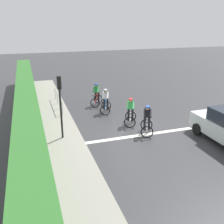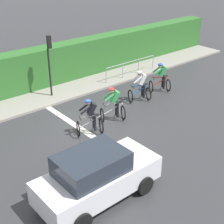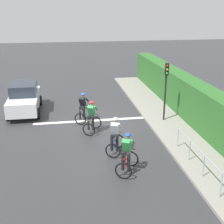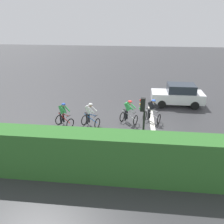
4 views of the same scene
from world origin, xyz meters
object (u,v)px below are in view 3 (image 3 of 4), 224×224
(cyclist_fourth, at_px, (83,108))
(car_white, at_px, (24,98))
(cyclist_second, at_px, (115,137))
(pedestrian_railing_kerbside, at_px, (197,152))
(cyclist_lead, at_px, (127,155))
(cyclist_mid, at_px, (92,118))
(traffic_light_near_crossing, at_px, (166,84))

(cyclist_fourth, height_order, car_white, car_white)
(cyclist_second, distance_m, cyclist_fourth, 4.21)
(pedestrian_railing_kerbside, bearing_deg, cyclist_lead, -5.76)
(car_white, bearing_deg, cyclist_mid, 134.07)
(cyclist_fourth, xyz_separation_m, pedestrian_railing_kerbside, (-3.99, 6.06, 0.01))
(cyclist_lead, height_order, cyclist_fourth, same)
(cyclist_second, distance_m, pedestrian_railing_kerbside, 3.51)
(cyclist_mid, distance_m, pedestrian_railing_kerbside, 5.79)
(cyclist_lead, xyz_separation_m, cyclist_second, (0.16, -1.72, 0.00))
(cyclist_mid, distance_m, traffic_light_near_crossing, 4.45)
(cyclist_lead, distance_m, cyclist_mid, 4.31)
(cyclist_second, height_order, cyclist_fourth, same)
(cyclist_lead, bearing_deg, cyclist_mid, -77.45)
(traffic_light_near_crossing, bearing_deg, car_white, -21.24)
(cyclist_mid, distance_m, car_white, 5.38)
(cyclist_lead, height_order, traffic_light_near_crossing, traffic_light_near_crossing)
(cyclist_second, xyz_separation_m, cyclist_mid, (0.78, -2.49, 0.00))
(cyclist_fourth, distance_m, pedestrian_railing_kerbside, 7.25)
(cyclist_lead, height_order, cyclist_mid, same)
(cyclist_mid, bearing_deg, cyclist_fourth, -78.18)
(cyclist_lead, relative_size, cyclist_fourth, 1.00)
(cyclist_mid, height_order, car_white, car_white)
(traffic_light_near_crossing, bearing_deg, cyclist_second, 44.40)
(cyclist_lead, relative_size, pedestrian_railing_kerbside, 0.42)
(cyclist_lead, bearing_deg, car_white, -59.91)
(car_white, height_order, pedestrian_railing_kerbside, car_white)
(cyclist_second, xyz_separation_m, traffic_light_near_crossing, (-3.36, -3.29, 1.43))
(pedestrian_railing_kerbside, bearing_deg, cyclist_second, -34.68)
(cyclist_lead, xyz_separation_m, cyclist_mid, (0.94, -4.21, 0.00))
(cyclist_fourth, height_order, pedestrian_railing_kerbside, cyclist_fourth)
(cyclist_second, bearing_deg, car_white, -54.58)
(traffic_light_near_crossing, height_order, pedestrian_railing_kerbside, traffic_light_near_crossing)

